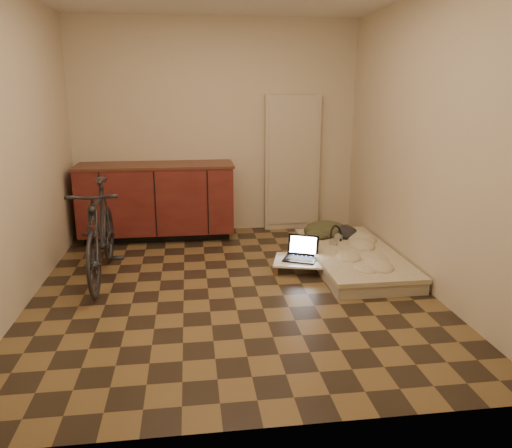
{
  "coord_description": "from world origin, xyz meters",
  "views": [
    {
      "loc": [
        -0.35,
        -4.27,
        1.76
      ],
      "look_at": [
        0.25,
        0.16,
        0.55
      ],
      "focal_mm": 35.0,
      "sensor_mm": 36.0,
      "label": 1
    }
  ],
  "objects": [
    {
      "name": "room_shell",
      "position": [
        0.0,
        0.0,
        1.3
      ],
      "size": [
        3.5,
        4.0,
        2.6
      ],
      "color": "brown",
      "rests_on": "ground"
    },
    {
      "name": "cabinets",
      "position": [
        -0.75,
        1.7,
        0.47
      ],
      "size": [
        1.84,
        0.62,
        0.91
      ],
      "color": "black",
      "rests_on": "ground"
    },
    {
      "name": "appliance_panel",
      "position": [
        0.95,
        1.94,
        0.85
      ],
      "size": [
        0.7,
        0.1,
        1.7
      ],
      "primitive_type": "cube",
      "color": "beige",
      "rests_on": "ground"
    },
    {
      "name": "bicycle",
      "position": [
        -1.2,
        0.39,
        0.52
      ],
      "size": [
        0.5,
        1.61,
        1.03
      ],
      "primitive_type": "imported",
      "rotation": [
        0.0,
        0.0,
        0.02
      ],
      "color": "black",
      "rests_on": "ground"
    },
    {
      "name": "futon",
      "position": [
        1.3,
        0.45,
        0.08
      ],
      "size": [
        0.85,
        1.77,
        0.15
      ],
      "rotation": [
        0.0,
        0.0,
        0.0
      ],
      "color": "#A99E87",
      "rests_on": "ground"
    },
    {
      "name": "clothing_pile",
      "position": [
        1.23,
        1.05,
        0.26
      ],
      "size": [
        0.54,
        0.45,
        0.21
      ],
      "primitive_type": null,
      "rotation": [
        0.0,
        0.0,
        0.0
      ],
      "color": "#353821",
      "rests_on": "futon"
    },
    {
      "name": "headphones",
      "position": [
        1.2,
        0.74,
        0.24
      ],
      "size": [
        0.35,
        0.35,
        0.17
      ],
      "primitive_type": null,
      "rotation": [
        0.0,
        0.0,
        0.79
      ],
      "color": "black",
      "rests_on": "futon"
    },
    {
      "name": "lap_desk",
      "position": [
        0.8,
        0.33,
        0.1
      ],
      "size": [
        0.76,
        0.59,
        0.11
      ],
      "rotation": [
        0.0,
        0.0,
        -0.26
      ],
      "color": "brown",
      "rests_on": "ground"
    },
    {
      "name": "laptop",
      "position": [
        0.74,
        0.39,
        0.16
      ],
      "size": [
        0.41,
        0.39,
        0.22
      ],
      "rotation": [
        0.0,
        0.0,
        -0.43
      ],
      "color": "black",
      "rests_on": "lap_desk"
    },
    {
      "name": "mouse",
      "position": [
        1.03,
        0.24,
        0.13
      ],
      "size": [
        0.06,
        0.09,
        0.03
      ],
      "primitive_type": "ellipsoid",
      "rotation": [
        0.0,
        0.0,
        -0.02
      ],
      "color": "silver",
      "rests_on": "lap_desk"
    }
  ]
}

